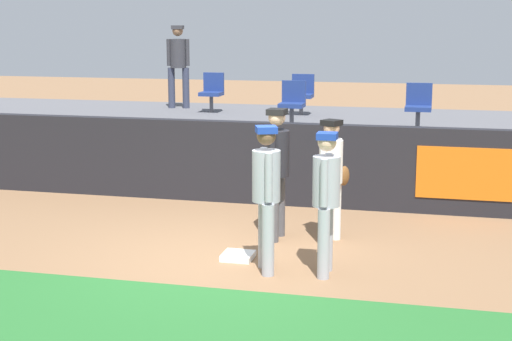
# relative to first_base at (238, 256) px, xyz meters

# --- Properties ---
(ground_plane) EXTENTS (60.00, 60.00, 0.00)m
(ground_plane) POSITION_rel_first_base_xyz_m (-0.19, -0.10, -0.04)
(ground_plane) COLOR #846042
(grass_foreground_strip) EXTENTS (18.00, 2.80, 0.01)m
(grass_foreground_strip) POSITION_rel_first_base_xyz_m (-0.19, -2.56, -0.04)
(grass_foreground_strip) COLOR #26662B
(grass_foreground_strip) RESTS_ON ground_plane
(first_base) EXTENTS (0.40, 0.40, 0.08)m
(first_base) POSITION_rel_first_base_xyz_m (0.00, 0.00, 0.00)
(first_base) COLOR white
(first_base) RESTS_ON ground_plane
(player_fielder_home) EXTENTS (0.49, 0.48, 1.74)m
(player_fielder_home) POSITION_rel_first_base_xyz_m (1.06, 1.11, 0.97)
(player_fielder_home) COLOR white
(player_fielder_home) RESTS_ON ground_plane
(player_runner_visitor) EXTENTS (0.45, 0.49, 1.83)m
(player_runner_visitor) POSITION_rel_first_base_xyz_m (0.47, -0.40, 1.02)
(player_runner_visitor) COLOR #9EA3AD
(player_runner_visitor) RESTS_ON ground_plane
(player_coach_visitor) EXTENTS (0.34, 0.50, 1.77)m
(player_coach_visitor) POSITION_rel_first_base_xyz_m (1.21, -0.34, 0.99)
(player_coach_visitor) COLOR #9EA3AD
(player_coach_visitor) RESTS_ON ground_plane
(player_umpire) EXTENTS (0.38, 0.53, 1.88)m
(player_umpire) POSITION_rel_first_base_xyz_m (0.29, 1.06, 1.05)
(player_umpire) COLOR #4C4C51
(player_umpire) RESTS_ON ground_plane
(field_wall) EXTENTS (18.00, 0.26, 1.40)m
(field_wall) POSITION_rel_first_base_xyz_m (-0.17, 3.15, 0.66)
(field_wall) COLOR black
(field_wall) RESTS_ON ground_plane
(bleacher_platform) EXTENTS (18.00, 4.80, 1.16)m
(bleacher_platform) POSITION_rel_first_base_xyz_m (-0.19, 5.72, 0.54)
(bleacher_platform) COLOR #59595E
(bleacher_platform) RESTS_ON ground_plane
(seat_back_center) EXTENTS (0.47, 0.44, 0.84)m
(seat_back_center) POSITION_rel_first_base_xyz_m (-0.33, 6.39, 1.59)
(seat_back_center) COLOR #4C4C51
(seat_back_center) RESTS_ON bleacher_platform
(seat_front_right) EXTENTS (0.46, 0.44, 0.84)m
(seat_front_right) POSITION_rel_first_base_xyz_m (2.11, 4.59, 1.59)
(seat_front_right) COLOR #4C4C51
(seat_front_right) RESTS_ON bleacher_platform
(seat_back_left) EXTENTS (0.45, 0.44, 0.84)m
(seat_back_left) POSITION_rel_first_base_xyz_m (-2.29, 6.39, 1.59)
(seat_back_left) COLOR #4C4C51
(seat_back_left) RESTS_ON bleacher_platform
(seat_front_center) EXTENTS (0.45, 0.44, 0.84)m
(seat_front_center) POSITION_rel_first_base_xyz_m (-0.18, 4.59, 1.59)
(seat_front_center) COLOR #4C4C51
(seat_front_center) RESTS_ON bleacher_platform
(spectator_hooded) EXTENTS (0.51, 0.39, 1.83)m
(spectator_hooded) POSITION_rel_first_base_xyz_m (-3.25, 6.96, 2.18)
(spectator_hooded) COLOR #33384C
(spectator_hooded) RESTS_ON bleacher_platform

